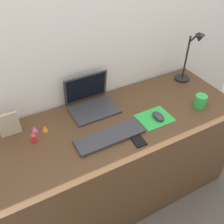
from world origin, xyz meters
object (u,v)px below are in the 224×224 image
object	(u,v)px
mouse	(158,116)
laptop	(90,100)
coffee_mug	(200,101)
picture_frame	(9,125)
cell_phone	(137,139)
desk_lamp	(189,59)
keyboard	(110,137)
toy_figurine_orange	(45,128)
toy_figurine_red	(34,138)
toy_figurine_pink	(34,129)

from	to	relation	value
mouse	laptop	bearing A→B (deg)	135.43
coffee_mug	laptop	bearing A→B (deg)	151.56
laptop	picture_frame	world-z (taller)	laptop
cell_phone	desk_lamp	xyz separation A→B (m)	(0.66, 0.34, 0.18)
laptop	picture_frame	xyz separation A→B (m)	(-0.52, -0.02, 0.02)
keyboard	coffee_mug	xyz separation A→B (m)	(0.66, -0.02, 0.03)
cell_phone	keyboard	bearing A→B (deg)	149.80
picture_frame	cell_phone	bearing A→B (deg)	-31.60
laptop	cell_phone	size ratio (longest dim) A/B	2.34
laptop	coffee_mug	bearing A→B (deg)	-28.44
toy_figurine_orange	toy_figurine_red	bearing A→B (deg)	-144.68
picture_frame	toy_figurine_pink	bearing A→B (deg)	-17.13
picture_frame	coffee_mug	size ratio (longest dim) A/B	1.70
mouse	picture_frame	distance (m)	0.89
mouse	coffee_mug	world-z (taller)	coffee_mug
picture_frame	toy_figurine_orange	xyz separation A→B (m)	(0.18, -0.06, -0.06)
cell_phone	toy_figurine_pink	size ratio (longest dim) A/B	3.55
mouse	cell_phone	size ratio (longest dim) A/B	0.75
picture_frame	toy_figurine_red	xyz separation A→B (m)	(0.10, -0.12, -0.05)
cell_phone	coffee_mug	xyz separation A→B (m)	(0.53, 0.06, 0.04)
laptop	desk_lamp	world-z (taller)	desk_lamp
cell_phone	toy_figurine_red	distance (m)	0.58
keyboard	desk_lamp	xyz separation A→B (m)	(0.79, 0.26, 0.18)
laptop	toy_figurine_orange	distance (m)	0.35
mouse	picture_frame	size ratio (longest dim) A/B	0.64
cell_phone	toy_figurine_red	size ratio (longest dim) A/B	2.29
coffee_mug	cell_phone	bearing A→B (deg)	-173.64
laptop	desk_lamp	bearing A→B (deg)	-4.42
mouse	picture_frame	bearing A→B (deg)	160.64
toy_figurine_red	keyboard	bearing A→B (deg)	-24.66
desk_lamp	coffee_mug	bearing A→B (deg)	-113.50
picture_frame	mouse	bearing A→B (deg)	-19.36
picture_frame	toy_figurine_red	distance (m)	0.17
laptop	keyboard	bearing A→B (deg)	-94.64
laptop	picture_frame	bearing A→B (deg)	-177.79
toy_figurine_pink	toy_figurine_orange	bearing A→B (deg)	-24.58
laptop	keyboard	xyz separation A→B (m)	(-0.03, -0.32, -0.04)
mouse	toy_figurine_orange	xyz separation A→B (m)	(-0.66, 0.23, -0.00)
laptop	cell_phone	xyz separation A→B (m)	(0.10, -0.40, -0.05)
toy_figurine_orange	toy_figurine_red	distance (m)	0.10
picture_frame	toy_figurine_orange	bearing A→B (deg)	-19.55
keyboard	picture_frame	size ratio (longest dim) A/B	2.73
keyboard	toy_figurine_orange	size ratio (longest dim) A/B	10.49
picture_frame	toy_figurine_red	size ratio (longest dim) A/B	2.68
desk_lamp	laptop	bearing A→B (deg)	175.58
picture_frame	toy_figurine_pink	distance (m)	0.14
coffee_mug	toy_figurine_pink	distance (m)	1.07
coffee_mug	toy_figurine_orange	distance (m)	1.01
keyboard	toy_figurine_pink	xyz separation A→B (m)	(-0.37, 0.26, 0.01)
laptop	coffee_mug	size ratio (longest dim) A/B	3.40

